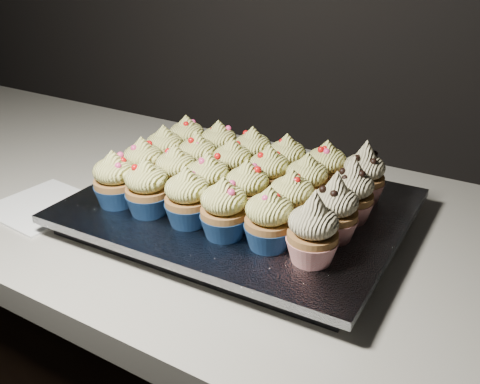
{
  "coord_description": "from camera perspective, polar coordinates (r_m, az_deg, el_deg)",
  "views": [
    {
      "loc": [
        0.19,
        1.07,
        1.29
      ],
      "look_at": [
        -0.18,
        1.67,
        0.95
      ],
      "focal_mm": 40.0,
      "sensor_mm": 36.0,
      "label": 1
    }
  ],
  "objects": [
    {
      "name": "cupcake_17",
      "position": [
        0.74,
        11.77,
        -0.12
      ],
      "size": [
        0.06,
        0.06,
        0.1
      ],
      "color": "red",
      "rests_on": "foil_lining"
    },
    {
      "name": "cupcake_0",
      "position": [
        0.79,
        -13.2,
        1.2
      ],
      "size": [
        0.06,
        0.06,
        0.08
      ],
      "color": "navy",
      "rests_on": "foil_lining"
    },
    {
      "name": "cupcake_16",
      "position": [
        0.77,
        7.1,
        0.96
      ],
      "size": [
        0.06,
        0.06,
        0.08
      ],
      "color": "navy",
      "rests_on": "foil_lining"
    },
    {
      "name": "cupcake_8",
      "position": [
        0.76,
        -3.38,
        1.04
      ],
      "size": [
        0.06,
        0.06,
        0.08
      ],
      "color": "navy",
      "rests_on": "foil_lining"
    },
    {
      "name": "cupcake_2",
      "position": [
        0.72,
        -5.63,
        -0.68
      ],
      "size": [
        0.06,
        0.06,
        0.08
      ],
      "color": "navy",
      "rests_on": "foil_lining"
    },
    {
      "name": "cupcake_5",
      "position": [
        0.64,
        7.77,
        -4.21
      ],
      "size": [
        0.06,
        0.06,
        0.1
      ],
      "color": "red",
      "rests_on": "foil_lining"
    },
    {
      "name": "cupcake_20",
      "position": [
        0.86,
        1.33,
        4.07
      ],
      "size": [
        0.06,
        0.06,
        0.08
      ],
      "color": "navy",
      "rests_on": "foil_lining"
    },
    {
      "name": "napkin",
      "position": [
        0.9,
        -20.25,
        -1.4
      ],
      "size": [
        0.15,
        0.15,
        0.0
      ],
      "primitive_type": "cube",
      "rotation": [
        0.0,
        0.0,
        -0.08
      ],
      "color": "white",
      "rests_on": "worktop"
    },
    {
      "name": "cupcake_4",
      "position": [
        0.66,
        3.12,
        -3.01
      ],
      "size": [
        0.06,
        0.06,
        0.08
      ],
      "color": "navy",
      "rests_on": "foil_lining"
    },
    {
      "name": "baking_tray",
      "position": [
        0.8,
        0.0,
        -2.51
      ],
      "size": [
        0.44,
        0.34,
        0.02
      ],
      "primitive_type": "cube",
      "rotation": [
        0.0,
        0.0,
        0.03
      ],
      "color": "black",
      "rests_on": "worktop"
    },
    {
      "name": "worktop",
      "position": [
        0.78,
        12.65,
        -6.86
      ],
      "size": [
        2.44,
        0.64,
        0.04
      ],
      "primitive_type": "cube",
      "color": "beige",
      "rests_on": "cabinet"
    },
    {
      "name": "cupcake_12",
      "position": [
        0.88,
        -8.01,
        4.23
      ],
      "size": [
        0.06,
        0.06,
        0.08
      ],
      "color": "navy",
      "rests_on": "foil_lining"
    },
    {
      "name": "cupcake_6",
      "position": [
        0.83,
        -10.26,
        2.81
      ],
      "size": [
        0.06,
        0.06,
        0.08
      ],
      "color": "navy",
      "rests_on": "foil_lining"
    },
    {
      "name": "cupcake_21",
      "position": [
        0.84,
        4.96,
        3.23
      ],
      "size": [
        0.06,
        0.06,
        0.08
      ],
      "color": "navy",
      "rests_on": "foil_lining"
    },
    {
      "name": "foil_lining",
      "position": [
        0.79,
        0.0,
        -1.43
      ],
      "size": [
        0.48,
        0.38,
        0.01
      ],
      "primitive_type": "cube",
      "rotation": [
        0.0,
        0.0,
        0.03
      ],
      "color": "silver",
      "rests_on": "baking_tray"
    },
    {
      "name": "cupcake_22",
      "position": [
        0.82,
        9.14,
        2.42
      ],
      "size": [
        0.06,
        0.06,
        0.08
      ],
      "color": "navy",
      "rests_on": "foil_lining"
    },
    {
      "name": "cupcake_3",
      "position": [
        0.69,
        -1.72,
        -1.92
      ],
      "size": [
        0.06,
        0.06,
        0.08
      ],
      "color": "navy",
      "rests_on": "foil_lining"
    },
    {
      "name": "cupcake_1",
      "position": [
        0.75,
        -9.88,
        0.34
      ],
      "size": [
        0.06,
        0.06,
        0.08
      ],
      "color": "navy",
      "rests_on": "foil_lining"
    },
    {
      "name": "cupcake_14",
      "position": [
        0.82,
        -0.83,
        2.77
      ],
      "size": [
        0.06,
        0.06,
        0.08
      ],
      "color": "navy",
      "rests_on": "foil_lining"
    },
    {
      "name": "cupcake_9",
      "position": [
        0.74,
        0.76,
        0.14
      ],
      "size": [
        0.06,
        0.06,
        0.08
      ],
      "color": "navy",
      "rests_on": "foil_lining"
    },
    {
      "name": "cupcake_11",
      "position": [
        0.69,
        10.01,
        -1.95
      ],
      "size": [
        0.06,
        0.06,
        0.1
      ],
      "color": "red",
      "rests_on": "foil_lining"
    },
    {
      "name": "cupcake_15",
      "position": [
        0.79,
        3.09,
        1.9
      ],
      "size": [
        0.06,
        0.06,
        0.08
      ],
      "color": "navy",
      "rests_on": "foil_lining"
    },
    {
      "name": "cupcake_19",
      "position": [
        0.89,
        -2.27,
        4.82
      ],
      "size": [
        0.06,
        0.06,
        0.08
      ],
      "color": "navy",
      "rests_on": "foil_lining"
    },
    {
      "name": "cupcake_10",
      "position": [
        0.71,
        5.49,
        -0.98
      ],
      "size": [
        0.06,
        0.06,
        0.08
      ],
      "color": "navy",
      "rests_on": "foil_lining"
    },
    {
      "name": "cupcake_18",
      "position": [
        0.92,
        -5.66,
        5.42
      ],
      "size": [
        0.06,
        0.06,
        0.08
      ],
      "color": "navy",
      "rests_on": "foil_lining"
    },
    {
      "name": "cupcake_23",
      "position": [
        0.8,
        13.05,
        1.74
      ],
      "size": [
        0.06,
        0.06,
        0.1
      ],
      "color": "red",
      "rests_on": "foil_lining"
    },
    {
      "name": "cupcake_7",
      "position": [
        0.8,
        -6.84,
        1.96
      ],
      "size": [
        0.06,
        0.06,
        0.08
      ],
      "color": "navy",
      "rests_on": "foil_lining"
    },
    {
      "name": "cupcake_13",
      "position": [
        0.84,
        -4.55,
        3.49
      ],
      "size": [
        0.06,
        0.06,
        0.08
      ],
      "color": "navy",
      "rests_on": "foil_lining"
    }
  ]
}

